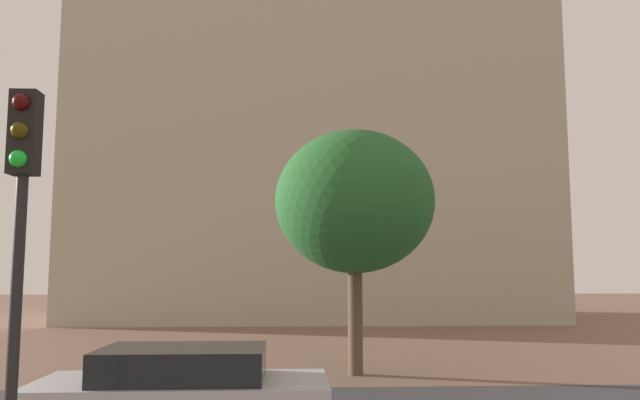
# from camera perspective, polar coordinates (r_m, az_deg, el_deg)

# --- Properties ---
(landmark_building) EXTENTS (25.10, 11.60, 35.07)m
(landmark_building) POSITION_cam_1_polar(r_m,az_deg,el_deg) (36.36, -1.23, 6.23)
(landmark_building) COLOR #B2A893
(landmark_building) RESTS_ON ground_plane
(traffic_light_pole) EXTENTS (0.28, 0.34, 4.49)m
(traffic_light_pole) POSITION_cam_1_polar(r_m,az_deg,el_deg) (7.25, -25.54, -1.41)
(traffic_light_pole) COLOR black
(traffic_light_pole) RESTS_ON ground_plane
(tree_curb_far) EXTENTS (4.11, 4.11, 6.23)m
(tree_curb_far) POSITION_cam_1_polar(r_m,az_deg,el_deg) (16.28, 3.15, -0.19)
(tree_curb_far) COLOR brown
(tree_curb_far) RESTS_ON ground_plane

